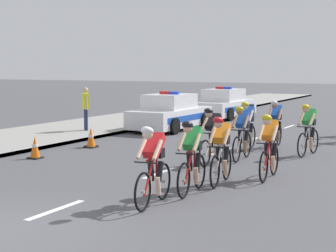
# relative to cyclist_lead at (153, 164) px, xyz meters

# --- Properties ---
(sidewalk_slab) EXTENTS (4.56, 60.00, 0.12)m
(sidewalk_slab) POSITION_rel_cyclist_lead_xyz_m (-8.80, 11.34, -0.73)
(sidewalk_slab) COLOR gray
(sidewalk_slab) RESTS_ON ground
(kerb_edge) EXTENTS (0.16, 60.00, 0.13)m
(kerb_edge) POSITION_rel_cyclist_lead_xyz_m (-6.60, 11.34, -0.72)
(kerb_edge) COLOR #9E9E99
(kerb_edge) RESTS_ON ground
(lane_markings_centre) EXTENTS (0.14, 25.60, 0.01)m
(lane_markings_centre) POSITION_rel_cyclist_lead_xyz_m (-1.42, 6.91, -0.78)
(lane_markings_centre) COLOR white
(lane_markings_centre) RESTS_ON ground
(cyclist_lead) EXTENTS (0.45, 1.72, 1.56)m
(cyclist_lead) POSITION_rel_cyclist_lead_xyz_m (0.00, 0.00, 0.00)
(cyclist_lead) COLOR black
(cyclist_lead) RESTS_ON ground
(cyclist_second) EXTENTS (0.45, 1.72, 1.56)m
(cyclist_second) POSITION_rel_cyclist_lead_xyz_m (0.22, 1.25, 0.00)
(cyclist_second) COLOR black
(cyclist_second) RESTS_ON ground
(cyclist_third) EXTENTS (0.45, 1.72, 1.56)m
(cyclist_third) POSITION_rel_cyclist_lead_xyz_m (0.41, 2.38, 0.00)
(cyclist_third) COLOR black
(cyclist_third) RESTS_ON ground
(cyclist_fourth) EXTENTS (0.43, 1.72, 1.56)m
(cyclist_fourth) POSITION_rel_cyclist_lead_xyz_m (1.19, 3.43, 0.00)
(cyclist_fourth) COLOR black
(cyclist_fourth) RESTS_ON ground
(cyclist_fifth) EXTENTS (0.42, 1.72, 1.56)m
(cyclist_fifth) POSITION_rel_cyclist_lead_xyz_m (-0.73, 4.61, 0.00)
(cyclist_fifth) COLOR black
(cyclist_fifth) RESTS_ON ground
(cyclist_sixth) EXTENTS (0.43, 1.72, 1.56)m
(cyclist_sixth) POSITION_rel_cyclist_lead_xyz_m (-0.28, 5.65, 0.00)
(cyclist_sixth) COLOR black
(cyclist_sixth) RESTS_ON ground
(cyclist_seventh) EXTENTS (0.42, 1.72, 1.56)m
(cyclist_seventh) POSITION_rel_cyclist_lead_xyz_m (-0.78, 7.56, 0.00)
(cyclist_seventh) COLOR black
(cyclist_seventh) RESTS_ON ground
(cyclist_eighth) EXTENTS (0.45, 1.72, 1.56)m
(cyclist_eighth) POSITION_rel_cyclist_lead_xyz_m (1.18, 7.29, 0.00)
(cyclist_eighth) COLOR black
(cyclist_eighth) RESTS_ON ground
(cyclist_ninth) EXTENTS (0.44, 1.72, 1.56)m
(cyclist_ninth) POSITION_rel_cyclist_lead_xyz_m (-0.15, 8.50, 0.00)
(cyclist_ninth) COLOR black
(cyclist_ninth) RESTS_ON ground
(police_car_nearest) EXTENTS (2.08, 4.44, 1.59)m
(police_car_nearest) POSITION_rel_cyclist_lead_xyz_m (-5.47, 11.45, -0.11)
(police_car_nearest) COLOR white
(police_car_nearest) RESTS_ON ground
(police_car_second) EXTENTS (2.15, 4.47, 1.59)m
(police_car_second) POSITION_rel_cyclist_lead_xyz_m (-5.48, 17.47, -0.11)
(police_car_second) COLOR white
(police_car_second) RESTS_ON ground
(traffic_cone_near) EXTENTS (0.36, 0.36, 0.64)m
(traffic_cone_near) POSITION_rel_cyclist_lead_xyz_m (-5.43, 5.71, -0.48)
(traffic_cone_near) COLOR black
(traffic_cone_near) RESTS_ON ground
(traffic_cone_mid) EXTENTS (0.36, 0.36, 0.64)m
(traffic_cone_mid) POSITION_rel_cyclist_lead_xyz_m (-5.54, 5.87, -0.48)
(traffic_cone_mid) COLOR black
(traffic_cone_mid) RESTS_ON ground
(traffic_cone_far) EXTENTS (0.36, 0.36, 0.64)m
(traffic_cone_far) POSITION_rel_cyclist_lead_xyz_m (-5.59, 3.20, -0.48)
(traffic_cone_far) COLOR black
(traffic_cone_far) RESTS_ON ground
(spectator_closest) EXTENTS (0.41, 0.44, 1.68)m
(spectator_closest) POSITION_rel_cyclist_lead_xyz_m (-7.85, 8.82, 0.30)
(spectator_closest) COLOR #23284C
(spectator_closest) RESTS_ON sidewalk_slab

